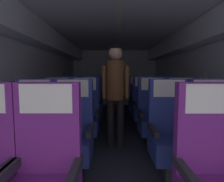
{
  "coord_description": "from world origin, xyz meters",
  "views": [
    {
      "loc": [
        -0.11,
        0.38,
        1.18
      ],
      "look_at": [
        -0.1,
        3.97,
        0.84
      ],
      "focal_mm": 29.18,
      "sensor_mm": 36.0,
      "label": 1
    }
  ],
  "objects_px": {
    "seat_c_right_window": "(152,117)",
    "seat_b_right_aisle": "(210,136)",
    "seat_b_left_window": "(33,136)",
    "seat_c_left_window": "(56,117)",
    "seat_e_right_aisle": "(154,101)",
    "seat_c_left_aisle": "(84,117)",
    "seat_c_right_aisle": "(180,117)",
    "seat_b_left_aisle": "(72,136)",
    "seat_d_right_window": "(143,107)",
    "seat_b_right_window": "(169,136)",
    "seat_d_right_aisle": "(164,107)",
    "seat_e_left_aisle": "(94,101)",
    "seat_a_left_aisle": "(43,181)",
    "seat_d_left_window": "(69,107)",
    "seat_d_left_aisle": "(90,107)",
    "flight_attendant": "(115,84)",
    "seat_e_right_window": "(137,101)",
    "seat_a_right_window": "(215,182)",
    "seat_e_left_window": "(77,101)"
  },
  "relations": [
    {
      "from": "seat_c_right_window",
      "to": "seat_b_right_aisle",
      "type": "bearing_deg",
      "value": -61.85
    },
    {
      "from": "seat_b_left_window",
      "to": "seat_c_right_window",
      "type": "distance_m",
      "value": 1.77
    },
    {
      "from": "seat_c_left_window",
      "to": "seat_e_right_aisle",
      "type": "relative_size",
      "value": 1.0
    },
    {
      "from": "seat_c_left_aisle",
      "to": "seat_c_right_aisle",
      "type": "xyz_separation_m",
      "value": [
        1.56,
        -0.01,
        0.0
      ]
    },
    {
      "from": "seat_b_left_aisle",
      "to": "seat_d_right_window",
      "type": "xyz_separation_m",
      "value": [
        1.12,
        1.76,
        0.0
      ]
    },
    {
      "from": "seat_b_left_window",
      "to": "seat_b_right_window",
      "type": "distance_m",
      "value": 1.56
    },
    {
      "from": "seat_c_left_window",
      "to": "seat_d_right_window",
      "type": "xyz_separation_m",
      "value": [
        1.56,
        0.88,
        0.0
      ]
    },
    {
      "from": "seat_b_right_window",
      "to": "seat_d_right_aisle",
      "type": "relative_size",
      "value": 1.0
    },
    {
      "from": "seat_b_left_window",
      "to": "seat_e_left_aisle",
      "type": "xyz_separation_m",
      "value": [
        0.44,
        2.63,
        0.0
      ]
    },
    {
      "from": "seat_a_left_aisle",
      "to": "seat_c_right_aisle",
      "type": "xyz_separation_m",
      "value": [
        1.57,
        1.76,
        0.0
      ]
    },
    {
      "from": "seat_b_left_aisle",
      "to": "seat_d_left_window",
      "type": "xyz_separation_m",
      "value": [
        -0.45,
        1.75,
        0.0
      ]
    },
    {
      "from": "seat_d_left_aisle",
      "to": "seat_d_right_window",
      "type": "relative_size",
      "value": 1.0
    },
    {
      "from": "seat_d_right_window",
      "to": "seat_a_left_aisle",
      "type": "bearing_deg",
      "value": -113.02
    },
    {
      "from": "seat_b_right_aisle",
      "to": "seat_d_right_window",
      "type": "bearing_deg",
      "value": 104.38
    },
    {
      "from": "seat_b_left_aisle",
      "to": "seat_a_left_aisle",
      "type": "bearing_deg",
      "value": -89.74
    },
    {
      "from": "seat_b_right_aisle",
      "to": "flight_attendant",
      "type": "distance_m",
      "value": 1.47
    },
    {
      "from": "seat_b_right_aisle",
      "to": "seat_e_left_aisle",
      "type": "relative_size",
      "value": 1.0
    },
    {
      "from": "seat_e_right_window",
      "to": "seat_a_right_window",
      "type": "bearing_deg",
      "value": -89.84
    },
    {
      "from": "seat_b_right_window",
      "to": "seat_e_left_window",
      "type": "distance_m",
      "value": 3.08
    },
    {
      "from": "seat_b_left_window",
      "to": "seat_e_right_window",
      "type": "distance_m",
      "value": 3.06
    },
    {
      "from": "seat_b_left_aisle",
      "to": "seat_d_right_aisle",
      "type": "height_order",
      "value": "same"
    },
    {
      "from": "seat_b_left_window",
      "to": "seat_a_right_window",
      "type": "bearing_deg",
      "value": -29.58
    },
    {
      "from": "seat_d_right_aisle",
      "to": "seat_e_right_aisle",
      "type": "distance_m",
      "value": 0.87
    },
    {
      "from": "seat_a_right_window",
      "to": "seat_b_right_window",
      "type": "distance_m",
      "value": 0.89
    },
    {
      "from": "seat_d_left_aisle",
      "to": "seat_e_left_aisle",
      "type": "height_order",
      "value": "same"
    },
    {
      "from": "seat_b_left_window",
      "to": "seat_d_left_window",
      "type": "relative_size",
      "value": 1.0
    },
    {
      "from": "seat_c_left_aisle",
      "to": "seat_c_left_window",
      "type": "bearing_deg",
      "value": -177.62
    },
    {
      "from": "seat_b_right_window",
      "to": "seat_d_left_window",
      "type": "xyz_separation_m",
      "value": [
        -1.56,
        1.75,
        0.0
      ]
    },
    {
      "from": "seat_b_left_aisle",
      "to": "seat_e_left_window",
      "type": "bearing_deg",
      "value": 99.49
    },
    {
      "from": "seat_b_left_window",
      "to": "seat_c_right_aisle",
      "type": "xyz_separation_m",
      "value": [
        2.01,
        0.87,
        0.0
      ]
    },
    {
      "from": "flight_attendant",
      "to": "seat_d_left_aisle",
      "type": "bearing_deg",
      "value": -49.15
    },
    {
      "from": "seat_c_right_aisle",
      "to": "seat_d_left_window",
      "type": "bearing_deg",
      "value": 156.54
    },
    {
      "from": "seat_b_right_window",
      "to": "seat_e_left_window",
      "type": "relative_size",
      "value": 1.0
    },
    {
      "from": "seat_b_right_aisle",
      "to": "flight_attendant",
      "type": "height_order",
      "value": "flight_attendant"
    },
    {
      "from": "flight_attendant",
      "to": "seat_d_right_aisle",
      "type": "bearing_deg",
      "value": -127.97
    },
    {
      "from": "seat_e_right_aisle",
      "to": "seat_e_left_aisle",
      "type": "bearing_deg",
      "value": 179.96
    },
    {
      "from": "seat_b_right_window",
      "to": "seat_e_right_window",
      "type": "distance_m",
      "value": 2.64
    },
    {
      "from": "seat_d_left_window",
      "to": "seat_b_right_window",
      "type": "bearing_deg",
      "value": -48.34
    },
    {
      "from": "seat_b_right_aisle",
      "to": "seat_c_left_aisle",
      "type": "bearing_deg",
      "value": 150.19
    },
    {
      "from": "seat_c_left_aisle",
      "to": "seat_d_left_aisle",
      "type": "height_order",
      "value": "same"
    },
    {
      "from": "seat_b_right_aisle",
      "to": "seat_b_right_window",
      "type": "bearing_deg",
      "value": 179.34
    },
    {
      "from": "flight_attendant",
      "to": "seat_e_left_aisle",
      "type": "bearing_deg",
      "value": -62.63
    },
    {
      "from": "seat_d_left_aisle",
      "to": "seat_d_right_window",
      "type": "distance_m",
      "value": 1.12
    },
    {
      "from": "seat_a_left_aisle",
      "to": "seat_e_right_aisle",
      "type": "xyz_separation_m",
      "value": [
        1.56,
        3.52,
        0.0
      ]
    },
    {
      "from": "seat_d_right_window",
      "to": "seat_e_right_aisle",
      "type": "bearing_deg",
      "value": 63.59
    },
    {
      "from": "seat_c_right_aisle",
      "to": "seat_e_right_window",
      "type": "height_order",
      "value": "same"
    },
    {
      "from": "seat_b_right_aisle",
      "to": "seat_e_left_aisle",
      "type": "xyz_separation_m",
      "value": [
        -1.58,
        2.64,
        0.0
      ]
    },
    {
      "from": "seat_e_left_window",
      "to": "seat_b_left_window",
      "type": "bearing_deg",
      "value": -89.97
    },
    {
      "from": "seat_b_right_window",
      "to": "seat_c_left_aisle",
      "type": "height_order",
      "value": "same"
    },
    {
      "from": "seat_b_left_aisle",
      "to": "flight_attendant",
      "type": "bearing_deg",
      "value": 59.28
    }
  ]
}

